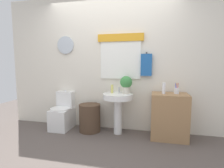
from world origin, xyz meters
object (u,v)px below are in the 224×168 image
object	(u,v)px
laundry_hamper	(90,118)
lotion_bottle	(164,88)
toothbrush_cup	(177,91)
wooden_cabinet	(169,116)
pedestal_sink	(118,103)
soap_bottle	(112,89)
toilet	(63,114)
potted_plant	(126,83)

from	to	relation	value
laundry_hamper	lotion_bottle	distance (m)	1.48
toothbrush_cup	lotion_bottle	bearing A→B (deg)	-164.27
lotion_bottle	wooden_cabinet	bearing A→B (deg)	20.63
pedestal_sink	lotion_bottle	bearing A→B (deg)	-2.88
soap_bottle	toothbrush_cup	xyz separation A→B (m)	(1.13, -0.03, 0.01)
soap_bottle	pedestal_sink	bearing A→B (deg)	-22.62
laundry_hamper	pedestal_sink	size ratio (longest dim) A/B	0.70
wooden_cabinet	toothbrush_cup	world-z (taller)	toothbrush_cup
toothbrush_cup	toilet	bearing A→B (deg)	179.67
laundry_hamper	wooden_cabinet	distance (m)	1.45
laundry_hamper	toothbrush_cup	bearing A→B (deg)	0.73
toilet	lotion_bottle	size ratio (longest dim) A/B	3.89
wooden_cabinet	toothbrush_cup	xyz separation A→B (m)	(0.11, 0.02, 0.45)
laundry_hamper	potted_plant	xyz separation A→B (m)	(0.69, 0.06, 0.67)
soap_bottle	potted_plant	xyz separation A→B (m)	(0.26, 0.01, 0.11)
laundry_hamper	wooden_cabinet	bearing A→B (deg)	0.00
pedestal_sink	toothbrush_cup	distance (m)	1.04
pedestal_sink	potted_plant	xyz separation A→B (m)	(0.14, 0.06, 0.36)
pedestal_sink	toilet	bearing A→B (deg)	178.36
wooden_cabinet	pedestal_sink	bearing A→B (deg)	180.00
laundry_hamper	toothbrush_cup	distance (m)	1.66
potted_plant	lotion_bottle	xyz separation A→B (m)	(0.65, -0.10, -0.06)
potted_plant	lotion_bottle	world-z (taller)	potted_plant
toilet	potted_plant	xyz separation A→B (m)	(1.27, 0.03, 0.65)
laundry_hamper	toothbrush_cup	size ratio (longest dim) A/B	2.82
potted_plant	laundry_hamper	bearing A→B (deg)	-175.00
toilet	lotion_bottle	xyz separation A→B (m)	(1.92, -0.07, 0.59)
toothbrush_cup	pedestal_sink	bearing A→B (deg)	-178.87
toothbrush_cup	potted_plant	bearing A→B (deg)	177.34
soap_bottle	lotion_bottle	xyz separation A→B (m)	(0.91, -0.09, 0.05)
potted_plant	toothbrush_cup	bearing A→B (deg)	-2.66
pedestal_sink	toothbrush_cup	bearing A→B (deg)	1.13
wooden_cabinet	toothbrush_cup	size ratio (longest dim) A/B	4.23
toilet	pedestal_sink	world-z (taller)	pedestal_sink
potted_plant	toothbrush_cup	xyz separation A→B (m)	(0.87, -0.04, -0.10)
toilet	wooden_cabinet	world-z (taller)	wooden_cabinet
laundry_hamper	lotion_bottle	size ratio (longest dim) A/B	2.72
laundry_hamper	potted_plant	world-z (taller)	potted_plant
potted_plant	soap_bottle	bearing A→B (deg)	-177.80
soap_bottle	toothbrush_cup	distance (m)	1.13
wooden_cabinet	toilet	bearing A→B (deg)	179.09
pedestal_sink	potted_plant	size ratio (longest dim) A/B	2.36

